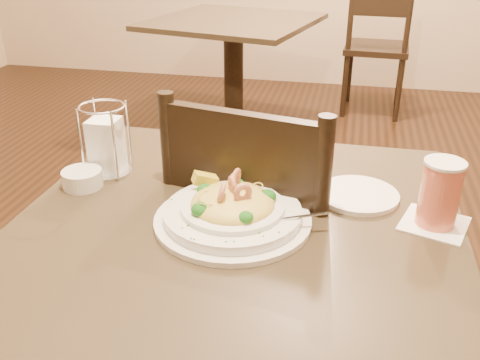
% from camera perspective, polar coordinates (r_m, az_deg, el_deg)
% --- Properties ---
extents(main_table, '(0.90, 0.90, 0.71)m').
position_cam_1_polar(main_table, '(1.22, -0.20, -13.30)').
color(main_table, black).
rests_on(main_table, ground).
extents(background_table, '(1.08, 1.08, 0.71)m').
position_cam_1_polar(background_table, '(3.36, -0.70, 13.01)').
color(background_table, black).
rests_on(background_table, ground).
extents(dining_chair_near, '(0.50, 0.50, 0.93)m').
position_cam_1_polar(dining_chair_near, '(1.39, 2.35, -7.35)').
color(dining_chair_near, black).
rests_on(dining_chair_near, ground).
extents(dining_chair_far, '(0.44, 0.44, 0.93)m').
position_cam_1_polar(dining_chair_far, '(3.83, 14.42, 14.01)').
color(dining_chair_far, black).
rests_on(dining_chair_far, ground).
extents(pasta_bowl, '(0.35, 0.32, 0.10)m').
position_cam_1_polar(pasta_bowl, '(1.07, -0.82, -3.21)').
color(pasta_bowl, white).
rests_on(pasta_bowl, main_table).
extents(drink_glass, '(0.15, 0.15, 0.14)m').
position_cam_1_polar(drink_glass, '(1.11, 20.53, -1.42)').
color(drink_glass, white).
rests_on(drink_glass, main_table).
extents(bread_basket, '(0.21, 0.18, 0.05)m').
position_cam_1_polar(bread_basket, '(1.25, 0.91, 1.06)').
color(bread_basket, black).
rests_on(bread_basket, main_table).
extents(napkin_caddy, '(0.11, 0.11, 0.17)m').
position_cam_1_polar(napkin_caddy, '(1.30, -14.08, 3.72)').
color(napkin_caddy, silver).
rests_on(napkin_caddy, main_table).
extents(side_plate, '(0.22, 0.22, 0.01)m').
position_cam_1_polar(side_plate, '(1.20, 12.47, -1.55)').
color(side_plate, white).
rests_on(side_plate, main_table).
extents(butter_ramekin, '(0.10, 0.10, 0.04)m').
position_cam_1_polar(butter_ramekin, '(1.27, -16.46, 0.16)').
color(butter_ramekin, white).
rests_on(butter_ramekin, main_table).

